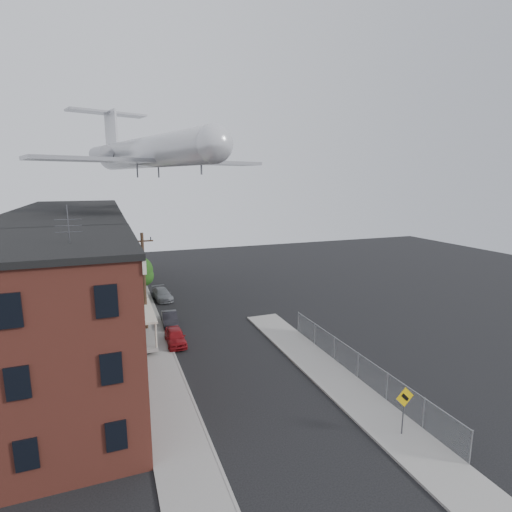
{
  "coord_description": "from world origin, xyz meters",
  "views": [
    {
      "loc": [
        -8.3,
        -16.01,
        13.33
      ],
      "look_at": [
        0.33,
        6.87,
        8.64
      ],
      "focal_mm": 28.0,
      "sensor_mm": 36.0,
      "label": 1
    }
  ],
  "objects_px": {
    "utility_pole": "(144,283)",
    "car_near": "(175,337)",
    "street_tree": "(139,272)",
    "airplane": "(149,152)",
    "car_mid": "(170,319)",
    "car_far": "(162,294)",
    "warning_sign": "(404,403)"
  },
  "relations": [
    {
      "from": "warning_sign",
      "to": "street_tree",
      "type": "distance_m",
      "value": 30.96
    },
    {
      "from": "car_mid",
      "to": "car_far",
      "type": "relative_size",
      "value": 0.88
    },
    {
      "from": "utility_pole",
      "to": "car_near",
      "type": "xyz_separation_m",
      "value": [
        2.0,
        -2.76,
        -4.03
      ]
    },
    {
      "from": "street_tree",
      "to": "airplane",
      "type": "xyz_separation_m",
      "value": [
        1.59,
        -0.1,
        12.7
      ]
    },
    {
      "from": "car_near",
      "to": "airplane",
      "type": "height_order",
      "value": "airplane"
    },
    {
      "from": "car_near",
      "to": "car_mid",
      "type": "relative_size",
      "value": 1.0
    },
    {
      "from": "street_tree",
      "to": "utility_pole",
      "type": "bearing_deg",
      "value": -91.89
    },
    {
      "from": "car_near",
      "to": "car_far",
      "type": "height_order",
      "value": "car_near"
    },
    {
      "from": "car_far",
      "to": "airplane",
      "type": "distance_m",
      "value": 15.55
    },
    {
      "from": "warning_sign",
      "to": "car_mid",
      "type": "distance_m",
      "value": 22.66
    },
    {
      "from": "car_mid",
      "to": "airplane",
      "type": "relative_size",
      "value": 0.14
    },
    {
      "from": "car_mid",
      "to": "airplane",
      "type": "distance_m",
      "value": 17.51
    },
    {
      "from": "car_far",
      "to": "airplane",
      "type": "relative_size",
      "value": 0.16
    },
    {
      "from": "car_mid",
      "to": "street_tree",
      "type": "bearing_deg",
      "value": 106.75
    },
    {
      "from": "car_far",
      "to": "warning_sign",
      "type": "bearing_deg",
      "value": -79.41
    },
    {
      "from": "car_far",
      "to": "airplane",
      "type": "height_order",
      "value": "airplane"
    },
    {
      "from": "utility_pole",
      "to": "car_near",
      "type": "relative_size",
      "value": 2.37
    },
    {
      "from": "warning_sign",
      "to": "utility_pole",
      "type": "bearing_deg",
      "value": 120.48
    },
    {
      "from": "utility_pole",
      "to": "airplane",
      "type": "bearing_deg",
      "value": 78.94
    },
    {
      "from": "warning_sign",
      "to": "utility_pole",
      "type": "height_order",
      "value": "utility_pole"
    },
    {
      "from": "warning_sign",
      "to": "car_mid",
      "type": "xyz_separation_m",
      "value": [
        -8.97,
        20.77,
        -1.26
      ]
    },
    {
      "from": "utility_pole",
      "to": "car_far",
      "type": "bearing_deg",
      "value": 75.38
    },
    {
      "from": "street_tree",
      "to": "airplane",
      "type": "bearing_deg",
      "value": -3.47
    },
    {
      "from": "car_mid",
      "to": "airplane",
      "type": "height_order",
      "value": "airplane"
    },
    {
      "from": "street_tree",
      "to": "car_mid",
      "type": "bearing_deg",
      "value": -76.94
    },
    {
      "from": "utility_pole",
      "to": "street_tree",
      "type": "bearing_deg",
      "value": 88.11
    },
    {
      "from": "street_tree",
      "to": "car_near",
      "type": "height_order",
      "value": "street_tree"
    },
    {
      "from": "street_tree",
      "to": "car_near",
      "type": "bearing_deg",
      "value": -82.49
    },
    {
      "from": "warning_sign",
      "to": "car_near",
      "type": "distance_m",
      "value": 18.73
    },
    {
      "from": "utility_pole",
      "to": "car_near",
      "type": "distance_m",
      "value": 5.28
    },
    {
      "from": "utility_pole",
      "to": "car_mid",
      "type": "relative_size",
      "value": 2.36
    },
    {
      "from": "warning_sign",
      "to": "car_far",
      "type": "xyz_separation_m",
      "value": [
        -8.52,
        29.3,
        -1.25
      ]
    }
  ]
}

